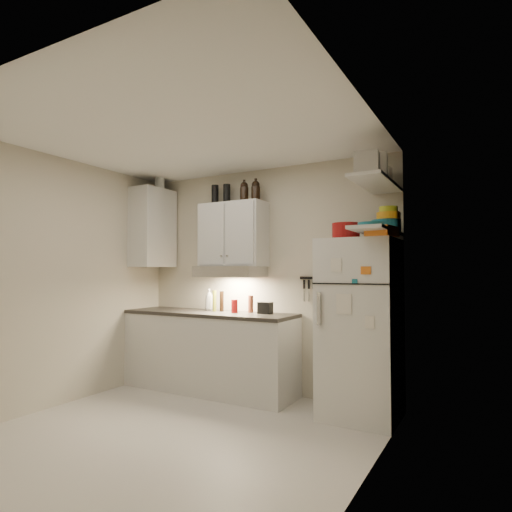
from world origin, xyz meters
The scene contains 36 objects.
floor centered at (0.00, 0.00, -0.01)m, with size 3.20×3.00×0.02m, color beige.
ceiling centered at (0.00, 0.00, 2.61)m, with size 3.20×3.00×0.02m, color white.
back_wall centered at (0.00, 1.51, 1.30)m, with size 3.20×0.02×2.60m, color beige.
left_wall centered at (-1.61, 0.00, 1.30)m, with size 0.02×3.00×2.60m, color beige.
right_wall centered at (1.61, 0.00, 1.30)m, with size 0.02×3.00×2.60m, color beige.
base_cabinet centered at (-0.55, 1.20, 0.44)m, with size 2.10×0.60×0.88m, color silver.
countertop centered at (-0.55, 1.20, 0.90)m, with size 2.10×0.62×0.04m, color #2E2B27.
upper_cabinet centered at (-0.30, 1.33, 1.83)m, with size 0.80×0.33×0.75m, color silver.
side_cabinet centered at (-1.44, 1.20, 1.95)m, with size 0.33×0.55×1.00m, color silver.
range_hood centered at (-0.30, 1.27, 1.39)m, with size 0.76×0.46×0.12m, color silver.
fridge centered at (1.25, 1.16, 0.85)m, with size 0.70×0.68×1.70m, color silver.
shelf_hi centered at (1.45, 1.02, 2.20)m, with size 0.30×0.95×0.03m, color silver.
shelf_lo centered at (1.45, 1.02, 1.76)m, with size 0.30×0.95×0.03m, color silver.
knife_strip centered at (0.70, 1.49, 1.32)m, with size 0.42×0.02×0.03m, color black.
dutch_oven centered at (1.15, 1.05, 1.78)m, with size 0.26×0.26×0.15m, color maroon.
book_stack centered at (1.52, 0.92, 1.74)m, with size 0.21×0.27×0.09m, color orange.
spice_jar centered at (1.23, 1.10, 1.75)m, with size 0.06×0.06×0.11m, color silver.
stock_pot centered at (1.41, 1.30, 2.31)m, with size 0.26×0.26×0.18m, color silver.
tin_a centered at (1.46, 0.91, 2.33)m, with size 0.22×0.20×0.22m, color #AAAAAD.
tin_b centered at (1.44, 0.76, 2.32)m, with size 0.21×0.21×0.21m, color #AAAAAD.
bowl_teal centered at (1.48, 1.27, 1.83)m, with size 0.28×0.28×0.11m, color #176B7F.
bowl_orange centered at (1.51, 1.24, 1.92)m, with size 0.22×0.22×0.07m, color orange.
bowl_yellow centered at (1.51, 1.24, 1.98)m, with size 0.17×0.17×0.06m, color #B1BD21.
plates centered at (1.41, 0.95, 1.80)m, with size 0.23×0.23×0.06m, color #176B7F.
growler_a centered at (-0.12, 1.29, 2.32)m, with size 0.10×0.10×0.23m, color black, non-canonical shape.
growler_b centered at (0.00, 1.35, 2.32)m, with size 0.10×0.10×0.25m, color black, non-canonical shape.
thermos_a centered at (-0.43, 1.39, 2.32)m, with size 0.09×0.09×0.25m, color black.
thermos_b centered at (-0.60, 1.39, 2.33)m, with size 0.09×0.09×0.25m, color black.
side_jar centered at (-1.38, 1.26, 2.53)m, with size 0.12×0.12×0.16m, color silver.
soap_bottle centered at (-0.64, 1.33, 1.07)m, with size 0.11×0.11×0.29m, color silver.
pepper_mill centered at (-0.08, 1.36, 1.02)m, with size 0.06×0.06×0.20m, color brown.
oil_bottle centered at (-0.52, 1.27, 1.04)m, with size 0.05×0.05×0.25m, color olive.
vinegar_bottle centered at (-0.44, 1.31, 1.04)m, with size 0.05×0.05×0.24m, color black.
clear_bottle centered at (-0.27, 1.32, 1.00)m, with size 0.05×0.05×0.15m, color silver.
red_jar centered at (-0.21, 1.22, 1.00)m, with size 0.08×0.08×0.15m, color maroon.
caddy centered at (0.14, 1.31, 0.98)m, with size 0.15×0.11×0.13m, color black.
Camera 1 is at (2.38, -2.92, 1.39)m, focal length 30.00 mm.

